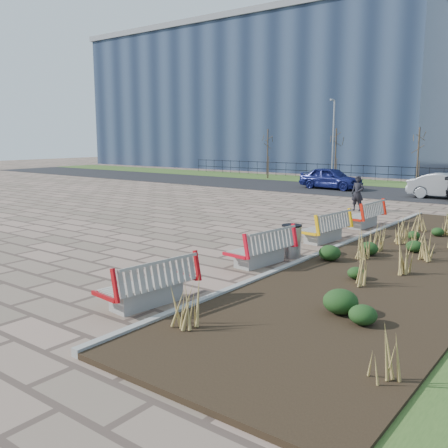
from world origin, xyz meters
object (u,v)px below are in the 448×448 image
Objects in this scene: bench_d at (363,214)px; lamp_west at (333,142)px; bench_c at (323,226)px; litter_bin at (291,241)px; bench_a at (147,282)px; car_blue at (331,178)px; car_silver at (448,186)px; bench_b at (260,246)px; pedestrian at (358,193)px.

bench_d is 0.35× the size of lamp_west.
litter_bin is at bearing -78.53° from bench_c.
bench_d reaches higher than litter_bin.
bench_a reaches higher than litter_bin.
car_blue is 1.00× the size of car_silver.
bench_b is 3.80m from bench_c.
car_blue is at bearing 116.55° from bench_b.
litter_bin is 17.19m from car_silver.
bench_d is 0.50× the size of car_blue.
litter_bin is at bearing -85.68° from bench_d.
lamp_west reaches higher than bench_c.
litter_bin is at bearing -77.17° from pedestrian.
car_silver is (0.04, 17.19, 0.25)m from litter_bin.
car_silver is at bearing 95.33° from bench_b.
pedestrian is at bearing -59.89° from lamp_west.
bench_b is at bearing 96.72° from bench_a.
bench_d is at bearing -63.86° from pedestrian.
car_silver is at bearing -92.31° from car_blue.
bench_b is at bearing -68.94° from lamp_west.
bench_b reaches higher than litter_bin.
car_silver reaches higher than bench_a.
lamp_west is (-9.29, 4.92, 2.33)m from car_silver.
car_silver is at bearing 90.36° from bench_d.
car_blue is (-7.16, 19.35, 0.23)m from bench_b.
bench_c is 2.55m from litter_bin.
bench_b is 1.28× the size of pedestrian.
bench_c is 0.50× the size of car_silver.
bench_c is 3.36m from bench_d.
car_silver is (0.29, 22.63, 0.21)m from bench_a.
pedestrian is at bearing 110.16° from bench_c.
bench_a is 0.50× the size of car_silver.
bench_b is 1.29m from litter_bin.
lamp_west is at bearing 120.74° from pedestrian.
pedestrian is 0.27× the size of lamp_west.
bench_a is 0.35× the size of lamp_west.
litter_bin is (0.25, -2.54, -0.04)m from bench_c.
bench_b is 25.18m from lamp_west.
pedestrian is at bearing 102.20° from litter_bin.
bench_c and bench_d have the same top height.
car_silver reaches higher than bench_c.
bench_a is 4.18m from bench_b.
bench_c is at bearing -88.15° from bench_d.
lamp_west is at bearing 57.40° from car_silver.
lamp_west is (-1.84, 4.02, 2.31)m from car_blue.
car_blue is (-7.16, 15.55, 0.23)m from bench_c.
pedestrian is at bearing 158.97° from car_silver.
bench_a and bench_d have the same top height.
bench_b is 20.64m from car_blue.
pedestrian is 0.39× the size of car_silver.
pedestrian reaches higher than litter_bin.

